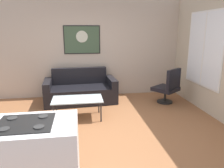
{
  "coord_description": "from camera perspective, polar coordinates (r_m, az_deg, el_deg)",
  "views": [
    {
      "loc": [
        -0.32,
        -3.8,
        1.9
      ],
      "look_at": [
        0.39,
        0.9,
        0.7
      ],
      "focal_mm": 34.35,
      "sensor_mm": 36.0,
      "label": 1
    }
  ],
  "objects": [
    {
      "name": "kitchen_counter",
      "position": [
        2.85,
        -27.69,
        -18.11
      ],
      "size": [
        1.75,
        0.72,
        0.93
      ],
      "color": "white",
      "rests_on": "ground"
    },
    {
      "name": "back_wall",
      "position": [
        6.25,
        -5.75,
        9.51
      ],
      "size": [
        6.4,
        0.05,
        2.8
      ],
      "primitive_type": "cube",
      "color": "#BAA795",
      "rests_on": "ground"
    },
    {
      "name": "coffee_table",
      "position": [
        4.73,
        -9.18,
        -4.28
      ],
      "size": [
        1.08,
        0.61,
        0.45
      ],
      "color": "silver",
      "rests_on": "ground"
    },
    {
      "name": "armchair",
      "position": [
        5.83,
        14.76,
        -0.71
      ],
      "size": [
        0.8,
        0.8,
        0.94
      ],
      "color": "black",
      "rests_on": "ground"
    },
    {
      "name": "wall_painting",
      "position": [
        6.19,
        -7.99,
        11.58
      ],
      "size": [
        1.01,
        0.03,
        0.79
      ],
      "color": "black"
    },
    {
      "name": "couch",
      "position": [
        5.88,
        -8.34,
        -1.88
      ],
      "size": [
        1.93,
        1.03,
        0.88
      ],
      "color": "black",
      "rests_on": "ground"
    },
    {
      "name": "window",
      "position": [
        5.54,
        23.28,
        8.48
      ],
      "size": [
        0.03,
        1.45,
        1.76
      ],
      "color": "silver"
    },
    {
      "name": "right_wall",
      "position": [
        5.07,
        27.13,
        6.97
      ],
      "size": [
        0.05,
        6.4,
        2.8
      ],
      "primitive_type": "cube",
      "color": "#BCAC93",
      "rests_on": "ground"
    },
    {
      "name": "ground",
      "position": [
        4.27,
        -3.49,
        -12.59
      ],
      "size": [
        6.4,
        6.4,
        0.04
      ],
      "primitive_type": "cube",
      "color": "#8F5A38"
    }
  ]
}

